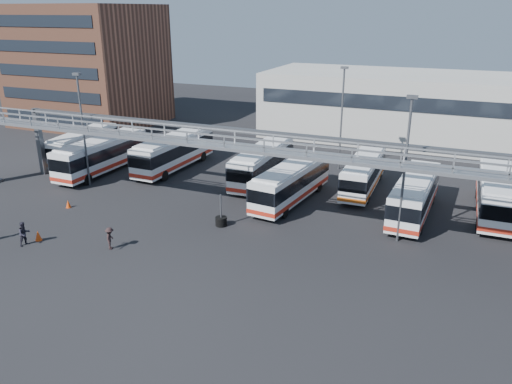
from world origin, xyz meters
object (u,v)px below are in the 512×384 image
at_px(bus_2, 174,151).
at_px(cone_right, 68,204).
at_px(bus_5, 291,182).
at_px(tire_stack, 221,220).
at_px(bus_1, 102,154).
at_px(bus_8, 496,193).
at_px(pedestrian_b, 24,234).
at_px(bus_0, 83,144).
at_px(bus_7, 415,194).
at_px(bus_4, 263,163).
at_px(light_pole_left, 83,124).
at_px(light_pole_mid, 405,163).
at_px(cone_left, 38,236).
at_px(bus_6, 364,172).
at_px(pedestrian_c, 110,238).
at_px(light_pole_back, 342,113).

xyz_separation_m(bus_2, cone_right, (-2.43, -12.52, -1.58)).
relative_size(bus_5, tire_stack, 4.33).
xyz_separation_m(bus_1, cone_right, (3.57, -8.79, -1.57)).
relative_size(bus_8, pedestrian_b, 6.39).
relative_size(bus_0, bus_5, 0.97).
height_order(bus_2, pedestrian_b, bus_2).
relative_size(bus_1, bus_5, 1.05).
bearing_deg(bus_5, bus_7, 11.76).
xyz_separation_m(bus_4, bus_7, (14.10, -3.13, -0.06)).
xyz_separation_m(bus_0, bus_2, (10.79, 0.91, 0.18)).
height_order(light_pole_left, tire_stack, light_pole_left).
bearing_deg(cone_right, light_pole_left, 113.08).
distance_m(bus_0, pedestrian_b, 21.07).
bearing_deg(light_pole_mid, cone_right, -170.84).
height_order(bus_1, cone_left, bus_1).
bearing_deg(light_pole_left, bus_8, 11.41).
distance_m(light_pole_mid, cone_left, 25.84).
bearing_deg(bus_7, bus_6, 140.79).
height_order(pedestrian_b, pedestrian_c, pedestrian_b).
relative_size(bus_2, bus_6, 1.13).
distance_m(pedestrian_c, tire_stack, 8.23).
distance_m(cone_left, cone_right, 6.21).
relative_size(light_pole_back, bus_6, 1.01).
relative_size(light_pole_left, cone_left, 13.82).
height_order(bus_0, cone_left, bus_0).
distance_m(bus_1, cone_left, 15.76).
relative_size(bus_5, bus_7, 1.02).
distance_m(bus_0, bus_4, 20.51).
relative_size(bus_7, cone_left, 14.42).
bearing_deg(light_pole_back, cone_left, -121.61).
bearing_deg(light_pole_mid, bus_1, 171.05).
xyz_separation_m(bus_6, pedestrian_b, (-19.11, -20.25, -0.83)).
bearing_deg(bus_7, bus_8, 27.57).
relative_size(light_pole_back, pedestrian_b, 5.98).
relative_size(bus_6, cone_left, 13.65).
relative_size(light_pole_back, cone_left, 13.82).
relative_size(bus_4, pedestrian_b, 6.42).
bearing_deg(tire_stack, light_pole_back, 75.30).
xyz_separation_m(light_pole_mid, bus_8, (6.26, 7.91, -3.90)).
relative_size(light_pole_left, bus_7, 0.96).
height_order(bus_0, cone_right, bus_0).
xyz_separation_m(bus_0, cone_left, (10.88, -17.29, -1.36)).
height_order(light_pole_mid, light_pole_back, same).
height_order(cone_left, tire_stack, tire_stack).
relative_size(light_pole_back, bus_0, 0.97).
bearing_deg(light_pole_left, bus_4, 27.07).
distance_m(light_pole_back, bus_8, 16.39).
height_order(bus_1, cone_right, bus_1).
bearing_deg(light_pole_back, bus_2, -156.65).
height_order(light_pole_left, bus_6, light_pole_left).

